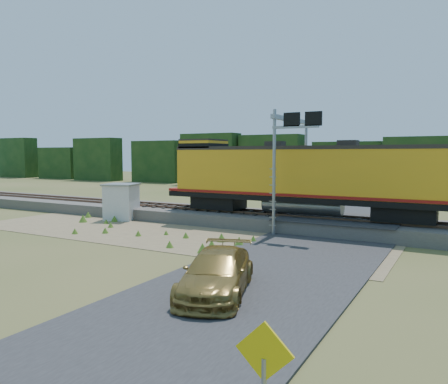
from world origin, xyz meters
The scene contains 11 objects.
ground centered at (0.00, 0.00, 0.00)m, with size 140.00×140.00×0.00m, color #475123.
ballast centered at (0.00, 6.00, 0.40)m, with size 70.00×5.00×0.80m, color slate.
rails centered at (0.00, 6.00, 0.88)m, with size 70.00×1.54×0.16m.
dirt_shoulder centered at (-2.00, 0.50, 0.01)m, with size 26.00×8.00×0.03m, color #8C7754.
road centered at (7.00, 0.74, 0.09)m, with size 7.00×66.00×0.86m.
tree_line_north centered at (0.00, 38.00, 3.07)m, with size 130.00×3.00×6.50m.
weed_clumps centered at (-3.50, 0.10, 0.00)m, with size 15.00×6.20×0.56m, color #4D7621, non-canonical shape.
locomotive centered at (4.34, 6.00, 3.31)m, with size 18.43×2.81×4.76m.
shed centered at (-7.97, 3.48, 1.31)m, with size 2.77×2.77×2.59m.
signal_gantry centered at (4.24, 5.33, 5.41)m, with size 2.87×6.20×7.23m.
car centered at (6.35, -7.67, 0.73)m, with size 2.06×5.06×1.47m, color olive.
Camera 1 is at (13.51, -20.04, 4.71)m, focal length 35.00 mm.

